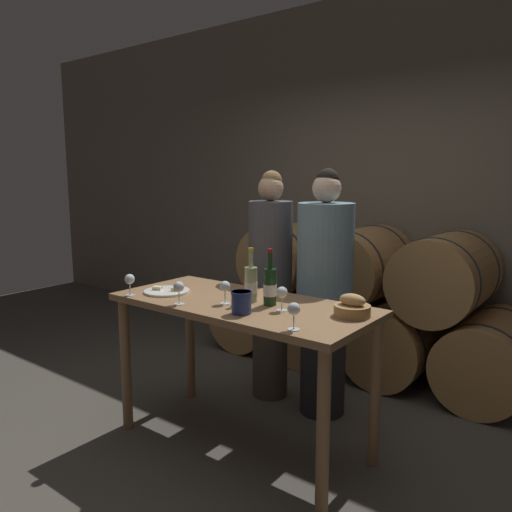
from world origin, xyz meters
TOP-DOWN VIEW (x-y plane):
  - ground_plane at (0.00, 0.00)m, footprint 10.00×10.00m
  - stone_wall_back at (0.00, 2.11)m, footprint 10.00×0.12m
  - barrel_stack at (-0.00, 1.57)m, footprint 2.70×0.85m
  - tasting_table at (0.00, 0.00)m, footprint 1.56×0.70m
  - person_left at (-0.28, 0.67)m, footprint 0.31×0.31m
  - person_right at (0.17, 0.67)m, footprint 0.37×0.37m
  - wine_bottle_red at (0.18, 0.04)m, footprint 0.08×0.08m
  - wine_bottle_white at (0.04, 0.03)m, footprint 0.08×0.08m
  - blue_crock at (0.16, -0.20)m, footprint 0.11×0.11m
  - bread_basket at (0.65, 0.11)m, footprint 0.19×0.19m
  - cheese_plate at (-0.51, -0.11)m, footprint 0.28×0.28m
  - wine_glass_far_left at (-0.63, -0.30)m, footprint 0.06×0.06m
  - wine_glass_left at (-0.24, -0.27)m, footprint 0.06×0.06m
  - wine_glass_center at (-0.04, -0.10)m, footprint 0.06×0.06m
  - wine_glass_right at (0.30, -0.02)m, footprint 0.06×0.06m
  - wine_glass_far_right at (0.54, -0.27)m, footprint 0.06×0.06m

SIDE VIEW (x-z plane):
  - ground_plane at x=0.00m, z-range 0.00..0.00m
  - barrel_stack at x=0.00m, z-range -0.05..1.15m
  - tasting_table at x=0.00m, z-range 0.32..1.21m
  - person_right at x=0.17m, z-range 0.00..1.67m
  - person_left at x=-0.28m, z-range 0.02..1.67m
  - cheese_plate at x=-0.51m, z-range 0.88..0.92m
  - bread_basket at x=0.65m, z-range 0.88..1.00m
  - blue_crock at x=0.16m, z-range 0.90..1.02m
  - wine_glass_far_left at x=-0.63m, z-range 0.92..1.06m
  - wine_glass_left at x=-0.24m, z-range 0.92..1.06m
  - wine_glass_center at x=-0.04m, z-range 0.92..1.06m
  - wine_glass_right at x=0.30m, z-range 0.92..1.06m
  - wine_glass_far_right at x=0.54m, z-range 0.92..1.06m
  - wine_bottle_white at x=0.04m, z-range 0.84..1.16m
  - wine_bottle_red at x=0.18m, z-range 0.84..1.16m
  - stone_wall_back at x=0.00m, z-range 0.00..3.20m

